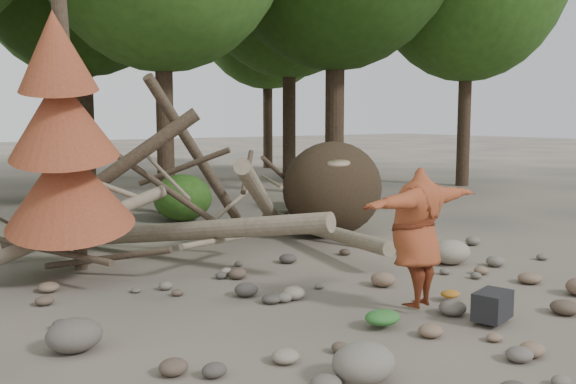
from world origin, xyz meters
TOP-DOWN VIEW (x-y plane):
  - ground at (0.00, 0.00)m, footprint 120.00×120.00m
  - deadfall_pile at (2.02, 4.24)m, footprint 8.55×5.24m
  - dead_conifer at (-3.12, 3.37)m, footprint 2.06×2.16m
  - bush_mid at (0.80, 7.80)m, footprint 1.40×1.40m
  - bush_right at (5.00, 7.00)m, footprint 2.00×2.00m
  - frisbee_thrower at (0.19, -0.48)m, footprint 2.59×0.89m
  - backpack at (0.60, -1.36)m, footprint 0.58×0.47m
  - cloth_green at (-0.61, -0.73)m, footprint 0.45×0.38m
  - cloth_orange at (0.92, -0.42)m, footprint 0.28×0.23m
  - boulder_front_left at (-1.82, -1.78)m, footprint 0.63×0.57m
  - boulder_mid_right at (2.63, 1.09)m, footprint 0.69×0.62m
  - boulder_mid_left at (-3.85, 0.57)m, footprint 0.60×0.54m

SIDE VIEW (x-z plane):
  - ground at x=0.00m, z-range 0.00..0.00m
  - cloth_orange at x=0.92m, z-range 0.00..0.10m
  - cloth_green at x=-0.61m, z-range 0.00..0.17m
  - backpack at x=0.60m, z-range 0.00..0.34m
  - boulder_mid_left at x=-3.85m, z-range 0.00..0.36m
  - boulder_front_left at x=-1.82m, z-range 0.00..0.38m
  - boulder_mid_right at x=2.63m, z-range 0.00..0.41m
  - bush_mid at x=0.80m, z-range 0.00..1.12m
  - bush_right at x=5.00m, z-range 0.00..1.60m
  - deadfall_pile at x=2.02m, z-range -0.70..2.60m
  - frisbee_thrower at x=0.19m, z-range 0.01..1.94m
  - dead_conifer at x=-3.12m, z-range -0.06..4.29m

